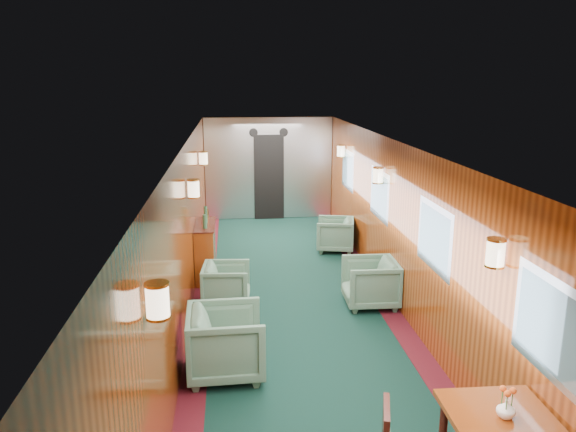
% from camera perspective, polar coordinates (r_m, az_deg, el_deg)
% --- Properties ---
extents(room, '(12.00, 12.10, 2.40)m').
position_cam_1_polar(room, '(7.40, 1.12, 1.01)').
color(room, black).
rests_on(room, ground).
extents(bulkhead, '(2.98, 0.17, 2.39)m').
position_cam_1_polar(bulkhead, '(13.27, -1.97, 4.79)').
color(bulkhead, silver).
rests_on(bulkhead, ground).
extents(windows_right, '(0.02, 8.60, 0.80)m').
position_cam_1_polar(windows_right, '(7.99, 11.55, 0.34)').
color(windows_right, '#A5A7AB').
rests_on(windows_right, ground).
extents(wall_sconces, '(2.97, 7.97, 0.25)m').
position_cam_1_polar(wall_sconces, '(7.92, 0.63, 3.02)').
color(wall_sconces, '#F6E5BF').
rests_on(wall_sconces, ground).
extents(credenza, '(0.33, 1.04, 1.21)m').
position_cam_1_polar(credenza, '(9.48, -8.38, -3.47)').
color(credenza, maroon).
rests_on(credenza, ground).
extents(flower_vase, '(0.18, 0.18, 0.14)m').
position_cam_1_polar(flower_vase, '(4.67, 21.27, -17.79)').
color(flower_vase, white).
rests_on(flower_vase, dining_table).
extents(armchair_left_near, '(0.89, 0.87, 0.78)m').
position_cam_1_polar(armchair_left_near, '(6.49, -6.30, -12.64)').
color(armchair_left_near, '#1E4637').
rests_on(armchair_left_near, ground).
extents(armchair_left_far, '(0.74, 0.72, 0.62)m').
position_cam_1_polar(armchair_left_far, '(8.39, -6.27, -6.94)').
color(armchair_left_far, '#1E4637').
rests_on(armchair_left_far, ground).
extents(armchair_right_near, '(0.79, 0.77, 0.70)m').
position_cam_1_polar(armchair_right_near, '(8.39, 8.34, -6.72)').
color(armchair_right_near, '#1E4637').
rests_on(armchair_right_near, ground).
extents(armchair_right_far, '(0.84, 0.82, 0.65)m').
position_cam_1_polar(armchair_right_far, '(10.93, 4.80, -1.87)').
color(armchair_right_far, '#1E4637').
rests_on(armchair_right_far, ground).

